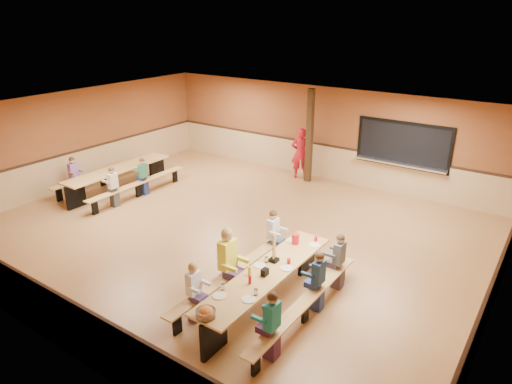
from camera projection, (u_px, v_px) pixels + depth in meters
The scene contains 23 objects.
ground at pixel (230, 232), 11.53m from camera, with size 12.00×12.00×0.00m, color #8D5E35.
room_envelope at pixel (230, 207), 11.27m from camera, with size 12.04×10.04×3.02m.
kitchen_pass_through at pixel (403, 147), 13.38m from camera, with size 2.78×0.28×1.38m.
structural_post at pixel (309, 136), 14.43m from camera, with size 0.18×0.18×3.00m, color black.
cafeteria_table_main at pixel (267, 282), 8.46m from camera, with size 1.91×3.70×0.74m.
cafeteria_table_second at pixel (119, 175), 13.96m from camera, with size 1.91×3.70×0.74m.
seated_child_white_left at pixel (194, 292), 8.05m from camera, with size 0.34×0.28×1.15m, color white, non-canonical shape.
seated_adult_yellow at pixel (228, 263), 8.74m from camera, with size 0.47×0.38×1.42m, color yellow, non-canonical shape.
seated_child_grey_left at pixel (273, 236), 10.00m from camera, with size 0.36×0.30×1.20m, color silver, non-canonical shape.
seated_child_teal_right at pixel (272, 326), 7.16m from camera, with size 0.36×0.30×1.20m, color teal, non-canonical shape.
seated_child_navy_right at pixel (318, 282), 8.35m from camera, with size 0.36×0.29×1.18m, color navy, non-canonical shape.
seated_child_char_right at pixel (339, 262), 9.02m from camera, with size 0.35×0.29×1.17m, color #4E5358, non-canonical shape.
seated_child_purple_sec at pixel (74, 177), 13.62m from camera, with size 0.36×0.29×1.18m, color #805287, non-canonical shape.
seated_child_green_sec at pixel (144, 177), 13.69m from camera, with size 0.33×0.27×1.13m, color #2D6949, non-canonical shape.
seated_child_tan_sec at pixel (113, 187), 12.84m from camera, with size 0.34×0.28×1.15m, color beige, non-canonical shape.
standing_woman at pixel (300, 153), 15.00m from camera, with size 0.62×0.40×1.69m, color #B61422.
punch_pitcher at pixel (296, 239), 9.35m from camera, with size 0.16×0.16×0.22m, color red.
chip_bowl at pixel (206, 313), 7.13m from camera, with size 0.32×0.32×0.15m, color orange, non-canonical shape.
napkin_dispenser at pixel (265, 272), 8.25m from camera, with size 0.10×0.14×0.13m, color black.
condiment_mustard at pixel (249, 271), 8.25m from camera, with size 0.06×0.06×0.17m, color yellow.
condiment_ketchup at pixel (250, 280), 7.98m from camera, with size 0.06×0.06×0.17m, color #B2140F.
table_paddle at pixel (274, 255), 8.68m from camera, with size 0.16×0.16×0.56m.
place_settings at pixel (267, 269), 8.36m from camera, with size 0.65×3.30×0.11m, color beige, non-canonical shape.
Camera 1 is at (6.43, -8.11, 5.21)m, focal length 32.00 mm.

